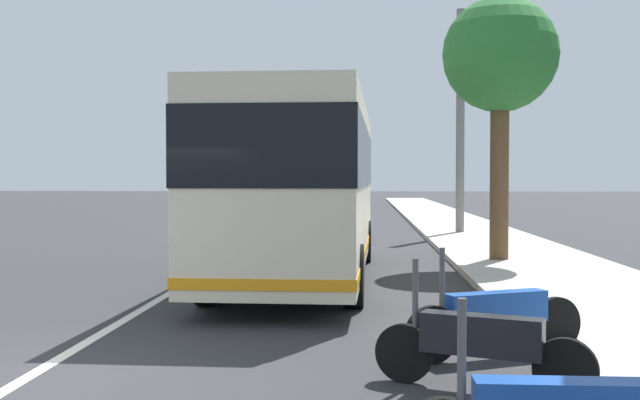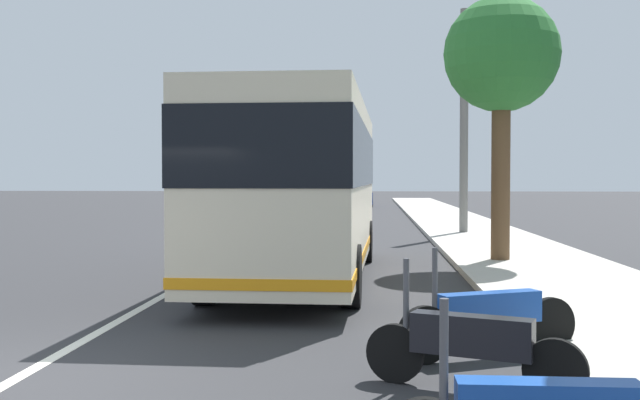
# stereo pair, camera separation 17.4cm
# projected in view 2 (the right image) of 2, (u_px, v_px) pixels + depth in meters

# --- Properties ---
(ground_plane) EXTENTS (220.00, 220.00, 0.00)m
(ground_plane) POSITION_uv_depth(u_px,v_px,m) (8.00, 383.00, 7.42)
(ground_plane) COLOR #2D2D30
(sidewalk_curb) EXTENTS (110.00, 3.60, 0.14)m
(sidewalk_curb) POSITION_uv_depth(u_px,v_px,m) (535.00, 265.00, 16.88)
(sidewalk_curb) COLOR #B2ADA3
(sidewalk_curb) RESTS_ON ground
(lane_divider_line) EXTENTS (110.00, 0.16, 0.01)m
(lane_divider_line) POSITION_uv_depth(u_px,v_px,m) (217.00, 266.00, 17.39)
(lane_divider_line) COLOR silver
(lane_divider_line) RESTS_ON ground
(coach_bus) EXTENTS (10.16, 2.84, 3.46)m
(coach_bus) POSITION_uv_depth(u_px,v_px,m) (302.00, 180.00, 15.01)
(coach_bus) COLOR beige
(coach_bus) RESTS_ON ground
(motorcycle_mid_row) EXTENTS (0.86, 2.00, 1.24)m
(motorcycle_mid_row) POSITION_uv_depth(u_px,v_px,m) (470.00, 344.00, 7.10)
(motorcycle_mid_row) COLOR black
(motorcycle_mid_row) RESTS_ON ground
(motorcycle_nearest_curb) EXTENTS (1.01, 2.12, 1.27)m
(motorcycle_nearest_curb) POSITION_uv_depth(u_px,v_px,m) (489.00, 316.00, 8.44)
(motorcycle_nearest_curb) COLOR black
(motorcycle_nearest_curb) RESTS_ON ground
(car_oncoming) EXTENTS (4.62, 1.96, 1.50)m
(car_oncoming) POSITION_uv_depth(u_px,v_px,m) (289.00, 198.00, 49.81)
(car_oncoming) COLOR navy
(car_oncoming) RESTS_ON ground
(car_ahead_same_lane) EXTENTS (4.00, 1.96, 1.55)m
(car_ahead_same_lane) POSITION_uv_depth(u_px,v_px,m) (359.00, 196.00, 53.76)
(car_ahead_same_lane) COLOR navy
(car_ahead_same_lane) RESTS_ON ground
(car_far_distant) EXTENTS (4.36, 1.91, 1.45)m
(car_far_distant) POSITION_uv_depth(u_px,v_px,m) (248.00, 206.00, 35.99)
(car_far_distant) COLOR red
(car_far_distant) RESTS_ON ground
(car_behind_bus) EXTENTS (4.29, 2.04, 1.48)m
(car_behind_bus) POSITION_uv_depth(u_px,v_px,m) (283.00, 201.00, 44.04)
(car_behind_bus) COLOR #2D7238
(car_behind_bus) RESTS_ON ground
(roadside_tree_mid_block) EXTENTS (2.67, 2.67, 6.23)m
(roadside_tree_mid_block) POSITION_uv_depth(u_px,v_px,m) (501.00, 59.00, 17.34)
(roadside_tree_mid_block) COLOR brown
(roadside_tree_mid_block) RESTS_ON ground
(utility_pole) EXTENTS (0.29, 0.29, 7.94)m
(utility_pole) POSITION_uv_depth(u_px,v_px,m) (464.00, 123.00, 26.27)
(utility_pole) COLOR slate
(utility_pole) RESTS_ON ground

